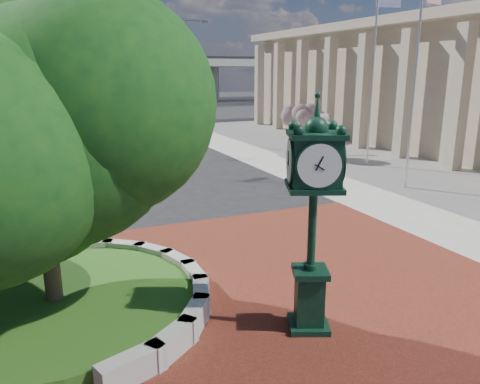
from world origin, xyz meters
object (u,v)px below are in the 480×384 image
at_px(flagpole_b, 373,75).
at_px(flagpole_a, 414,83).
at_px(post_clock, 313,208).
at_px(street_lamp_far, 84,68).
at_px(parked_car, 92,115).
at_px(street_lamp_near, 187,72).

bearing_deg(flagpole_b, flagpole_a, -109.63).
relative_size(post_clock, street_lamp_far, 0.52).
relative_size(parked_car, street_lamp_far, 0.52).
bearing_deg(flagpole_b, street_lamp_near, 117.49).
distance_m(flagpole_a, street_lamp_near, 18.33).
relative_size(flagpole_a, flagpole_b, 0.94).
bearing_deg(street_lamp_far, parked_car, -76.97).
relative_size(flagpole_a, street_lamp_far, 0.99).
xyz_separation_m(parked_car, street_lamp_far, (-0.31, 1.34, 4.63)).
bearing_deg(flagpole_a, street_lamp_far, 106.11).
xyz_separation_m(parked_car, flagpole_a, (9.88, -33.92, 3.89)).
height_order(parked_car, street_lamp_far, street_lamp_far).
bearing_deg(street_lamp_far, flagpole_a, -73.89).
height_order(flagpole_a, street_lamp_near, flagpole_a).
bearing_deg(flagpole_a, parked_car, 106.23).
height_order(flagpole_a, flagpole_b, flagpole_b).
distance_m(flagpole_a, street_lamp_far, 36.71).
xyz_separation_m(post_clock, flagpole_a, (10.48, 8.59, 2.07)).
height_order(post_clock, flagpole_b, flagpole_b).
xyz_separation_m(flagpole_a, street_lamp_near, (-4.78, 17.69, 0.41)).
height_order(parked_car, flagpole_b, flagpole_b).
relative_size(parked_car, flagpole_b, 0.49).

